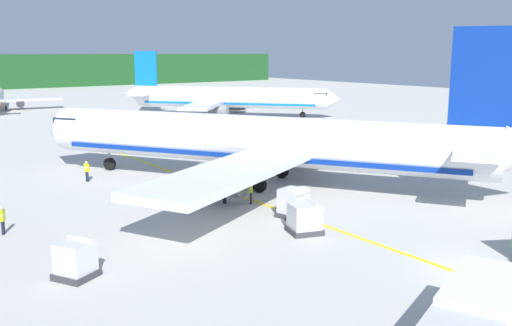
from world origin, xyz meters
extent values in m
cube|color=#B7B5AD|center=(0.00, 48.00, -0.10)|extent=(240.00, 320.00, 0.20)
cylinder|color=silver|center=(2.51, 21.08, 3.50)|extent=(22.18, 32.61, 3.80)
cone|color=silver|center=(-7.60, 37.41, 3.50)|extent=(4.33, 3.94, 3.61)
cube|color=#192333|center=(-6.44, 35.54, 4.36)|extent=(4.01, 3.74, 0.60)
cube|color=silver|center=(-4.21, 14.57, 2.83)|extent=(16.50, 11.28, 0.50)
cylinder|color=slate|center=(-2.82, 17.55, 1.63)|extent=(3.56, 3.88, 2.20)
cube|color=silver|center=(11.34, 24.20, 2.83)|extent=(15.59, 13.59, 0.50)
cylinder|color=slate|center=(8.06, 24.28, 1.63)|extent=(3.56, 3.88, 2.20)
cube|color=navy|center=(11.20, 7.06, 8.65)|extent=(2.62, 3.93, 6.50)
cube|color=silver|center=(11.20, 7.06, 3.90)|extent=(10.53, 8.20, 0.24)
cube|color=navy|center=(2.51, 21.08, 2.46)|extent=(20.13, 29.45, 0.36)
cylinder|color=black|center=(-4.69, 32.72, 0.55)|extent=(0.88, 1.12, 1.10)
cylinder|color=gray|center=(-4.69, 32.72, 1.35)|extent=(0.20, 0.20, 0.50)
cylinder|color=black|center=(1.09, 18.44, 0.55)|extent=(0.88, 1.12, 1.10)
cylinder|color=gray|center=(1.09, 18.44, 1.35)|extent=(0.20, 0.20, 0.50)
cylinder|color=black|center=(5.51, 21.18, 0.55)|extent=(0.88, 1.12, 1.10)
cylinder|color=gray|center=(5.51, 21.18, 1.35)|extent=(0.20, 0.20, 0.50)
cylinder|color=silver|center=(27.75, 61.85, 3.07)|extent=(22.84, 26.36, 3.33)
cone|color=silver|center=(38.57, 48.94, 3.07)|extent=(3.78, 3.65, 3.17)
cone|color=silver|center=(16.70, 75.04, 3.42)|extent=(3.98, 3.97, 2.83)
cube|color=#192333|center=(37.33, 50.42, 3.82)|extent=(3.53, 3.43, 0.53)
cube|color=silver|center=(32.77, 68.35, 2.49)|extent=(14.00, 11.34, 0.44)
cylinder|color=slate|center=(31.94, 65.59, 1.43)|extent=(3.28, 3.39, 1.93)
cube|color=silver|center=(20.47, 58.05, 2.49)|extent=(12.79, 13.02, 0.44)
cylinder|color=slate|center=(23.33, 58.38, 1.43)|extent=(3.28, 3.39, 1.93)
cube|color=#0C66B2|center=(18.45, 72.95, 7.59)|extent=(2.72, 3.16, 5.70)
cube|color=silver|center=(18.45, 72.95, 3.42)|extent=(8.80, 8.01, 0.21)
cube|color=#0C66B2|center=(27.75, 61.85, 2.15)|extent=(20.69, 23.83, 0.32)
cylinder|color=black|center=(35.45, 52.65, 0.48)|extent=(0.86, 0.94, 0.97)
cylinder|color=gray|center=(35.45, 52.65, 1.18)|extent=(0.18, 0.18, 0.44)
cylinder|color=black|center=(28.65, 64.33, 0.48)|extent=(0.86, 0.94, 0.97)
cylinder|color=gray|center=(28.65, 64.33, 1.18)|extent=(0.18, 0.18, 0.44)
cylinder|color=black|center=(25.15, 61.40, 0.48)|extent=(0.86, 0.94, 0.97)
cylinder|color=gray|center=(25.15, 61.40, 1.18)|extent=(0.18, 0.18, 0.44)
cube|color=silver|center=(4.72, 92.34, 1.84)|extent=(10.73, 4.56, 0.32)
cylinder|color=slate|center=(3.28, 93.91, 1.06)|extent=(1.89, 2.36, 1.43)
cylinder|color=black|center=(0.69, 93.70, 0.36)|extent=(0.40, 0.75, 0.71)
cylinder|color=gray|center=(0.69, 93.70, 0.88)|extent=(0.13, 0.13, 0.32)
cube|color=white|center=(-6.24, -4.06, 1.58)|extent=(5.03, 3.67, 1.97)
cube|color=#333338|center=(-1.00, 12.14, 0.15)|extent=(2.01, 2.01, 0.30)
cube|color=silver|center=(-1.00, 12.14, 1.05)|extent=(1.77, 1.77, 1.51)
cube|color=silver|center=(-0.88, 11.64, 1.66)|extent=(1.59, 0.93, 0.55)
cube|color=#333338|center=(-2.53, 9.31, 0.15)|extent=(2.28, 2.28, 0.30)
cube|color=silver|center=(-2.53, 9.31, 1.00)|extent=(2.03, 2.03, 1.40)
cube|color=silver|center=(-2.00, 9.13, 1.55)|extent=(1.13, 1.74, 0.58)
cube|color=#333338|center=(-15.34, 10.66, 0.15)|extent=(2.21, 2.21, 0.30)
cube|color=silver|center=(-15.34, 10.66, 1.01)|extent=(1.94, 1.94, 1.42)
cube|color=silver|center=(-14.89, 10.89, 1.57)|extent=(1.21, 1.57, 0.54)
cylinder|color=#191E33|center=(-1.35, 16.16, 0.40)|extent=(0.14, 0.14, 0.81)
cylinder|color=#191E33|center=(-1.23, 16.30, 0.40)|extent=(0.14, 0.14, 0.81)
cube|color=#CCE519|center=(-1.29, 16.23, 1.11)|extent=(0.45, 0.48, 0.61)
cube|color=silver|center=(-1.29, 16.23, 1.14)|extent=(0.46, 0.49, 0.06)
sphere|color=tan|center=(-1.29, 16.23, 1.52)|extent=(0.22, 0.22, 0.22)
cylinder|color=#CCE519|center=(-1.46, 16.02, 1.14)|extent=(0.09, 0.09, 0.58)
cylinder|color=#CCE519|center=(-1.12, 16.44, 1.14)|extent=(0.09, 0.09, 0.58)
cylinder|color=#191E33|center=(-7.94, 29.55, 0.42)|extent=(0.14, 0.14, 0.83)
cylinder|color=#191E33|center=(-7.90, 29.38, 0.42)|extent=(0.14, 0.14, 0.83)
cube|color=#CCE519|center=(-7.92, 29.46, 1.15)|extent=(0.33, 0.48, 0.63)
cube|color=silver|center=(-7.92, 29.46, 1.18)|extent=(0.34, 0.49, 0.06)
sphere|color=tan|center=(-7.92, 29.46, 1.57)|extent=(0.23, 0.23, 0.23)
cylinder|color=#CCE519|center=(-7.99, 29.72, 1.18)|extent=(0.09, 0.09, 0.59)
cylinder|color=#CCE519|center=(-7.85, 29.20, 1.18)|extent=(0.09, 0.09, 0.59)
cylinder|color=#191E33|center=(-16.48, 19.43, 0.40)|extent=(0.14, 0.14, 0.81)
cylinder|color=#191E33|center=(-16.58, 19.28, 0.40)|extent=(0.14, 0.14, 0.81)
cube|color=#CCE519|center=(-16.53, 19.36, 1.11)|extent=(0.42, 0.49, 0.60)
cube|color=silver|center=(-16.53, 19.36, 1.14)|extent=(0.43, 0.50, 0.06)
sphere|color=tan|center=(-16.53, 19.36, 1.52)|extent=(0.22, 0.22, 0.22)
cylinder|color=#CCE519|center=(-16.39, 19.59, 1.14)|extent=(0.09, 0.09, 0.57)
cylinder|color=#CCE519|center=(-16.67, 19.13, 1.14)|extent=(0.09, 0.09, 0.57)
cylinder|color=#191E33|center=(-2.71, 17.44, 0.44)|extent=(0.14, 0.14, 0.88)
cylinder|color=#191E33|center=(-2.71, 17.26, 0.44)|extent=(0.14, 0.14, 0.88)
cube|color=orange|center=(-2.71, 17.35, 1.21)|extent=(0.24, 0.45, 0.66)
cube|color=silver|center=(-2.71, 17.35, 1.24)|extent=(0.25, 0.46, 0.06)
sphere|color=tan|center=(-2.71, 17.35, 1.66)|extent=(0.24, 0.24, 0.24)
cylinder|color=orange|center=(-2.72, 17.62, 1.24)|extent=(0.09, 0.09, 0.63)
cylinder|color=orange|center=(-2.70, 17.08, 1.24)|extent=(0.09, 0.09, 0.63)
cube|color=yellow|center=(-0.67, 16.08, 0.01)|extent=(0.30, 60.00, 0.01)
camera|label=1|loc=(-23.18, -13.77, 10.22)|focal=39.25mm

